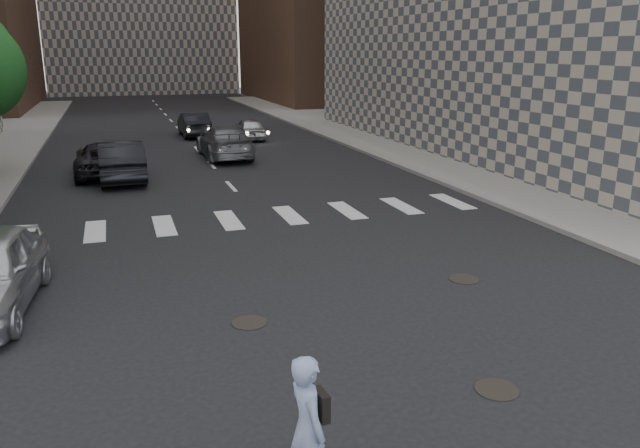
% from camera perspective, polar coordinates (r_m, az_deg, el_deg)
% --- Properties ---
extents(ground, '(160.00, 160.00, 0.00)m').
position_cam_1_polar(ground, '(12.02, 4.27, -10.05)').
color(ground, black).
rests_on(ground, ground).
extents(sidewalk_right, '(13.00, 80.00, 0.15)m').
position_cam_1_polar(sidewalk_right, '(35.72, 13.66, 6.95)').
color(sidewalk_right, gray).
rests_on(sidewalk_right, ground).
extents(manhole_a, '(0.70, 0.70, 0.02)m').
position_cam_1_polar(manhole_a, '(10.60, 15.85, -14.34)').
color(manhole_a, black).
rests_on(manhole_a, ground).
extents(manhole_b, '(0.70, 0.70, 0.02)m').
position_cam_1_polar(manhole_b, '(12.52, -6.47, -8.95)').
color(manhole_b, black).
rests_on(manhole_b, ground).
extents(manhole_c, '(0.70, 0.70, 0.02)m').
position_cam_1_polar(manhole_c, '(15.07, 13.04, -4.93)').
color(manhole_c, black).
rests_on(manhole_c, ground).
extents(skateboarder, '(0.51, 0.99, 1.93)m').
position_cam_1_polar(skateboarder, '(7.53, -1.10, -18.18)').
color(skateboarder, brown).
rests_on(skateboarder, ground).
extents(traffic_car_a, '(1.84, 5.04, 1.65)m').
position_cam_1_polar(traffic_car_a, '(26.97, -17.71, 5.56)').
color(traffic_car_a, black).
rests_on(traffic_car_a, ground).
extents(traffic_car_b, '(2.32, 5.55, 1.60)m').
position_cam_1_polar(traffic_car_b, '(31.54, -8.71, 7.44)').
color(traffic_car_b, slate).
rests_on(traffic_car_b, ground).
extents(traffic_car_c, '(2.37, 5.12, 1.42)m').
position_cam_1_polar(traffic_car_c, '(28.34, -19.10, 5.66)').
color(traffic_car_c, black).
rests_on(traffic_car_c, ground).
extents(traffic_car_d, '(1.69, 3.87, 1.30)m').
position_cam_1_polar(traffic_car_d, '(38.01, -6.46, 8.66)').
color(traffic_car_d, '#B4B6BC').
rests_on(traffic_car_d, ground).
extents(traffic_car_e, '(1.63, 4.53, 1.49)m').
position_cam_1_polar(traffic_car_e, '(39.93, -11.46, 8.92)').
color(traffic_car_e, black).
rests_on(traffic_car_e, ground).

